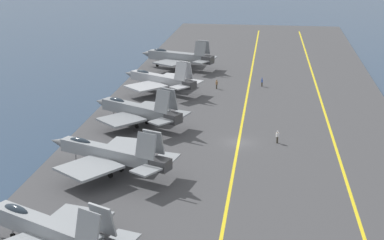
# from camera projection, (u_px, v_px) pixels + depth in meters

# --- Properties ---
(ground_plane) EXTENTS (2000.00, 2000.00, 0.00)m
(ground_plane) POSITION_uv_depth(u_px,v_px,m) (238.00, 145.00, 79.67)
(ground_plane) COLOR navy
(carrier_deck) EXTENTS (206.94, 46.77, 0.40)m
(carrier_deck) POSITION_uv_depth(u_px,v_px,m) (239.00, 144.00, 79.61)
(carrier_deck) COLOR #424244
(carrier_deck) RESTS_ON ground
(deck_stripe_foul_line) EXTENTS (186.22, 3.41, 0.01)m
(deck_stripe_foul_line) POSITION_uv_depth(u_px,v_px,m) (336.00, 147.00, 77.87)
(deck_stripe_foul_line) COLOR yellow
(deck_stripe_foul_line) RESTS_ON carrier_deck
(deck_stripe_centerline) EXTENTS (186.24, 0.36, 0.01)m
(deck_stripe_centerline) POSITION_uv_depth(u_px,v_px,m) (239.00, 142.00, 79.54)
(deck_stripe_centerline) COLOR yellow
(deck_stripe_centerline) RESTS_ON carrier_deck
(parked_jet_nearest) EXTENTS (12.71, 16.41, 6.08)m
(parked_jet_nearest) POSITION_uv_depth(u_px,v_px,m) (49.00, 230.00, 51.35)
(parked_jet_nearest) COLOR gray
(parked_jet_nearest) RESTS_ON carrier_deck
(parked_jet_second) EXTENTS (14.31, 17.01, 6.17)m
(parked_jet_second) POSITION_uv_depth(u_px,v_px,m) (110.00, 154.00, 68.64)
(parked_jet_second) COLOR gray
(parked_jet_second) RESTS_ON carrier_deck
(parked_jet_third) EXTENTS (13.10, 15.77, 6.34)m
(parked_jet_third) POSITION_uv_depth(u_px,v_px,m) (138.00, 110.00, 85.77)
(parked_jet_third) COLOR gray
(parked_jet_third) RESTS_ON carrier_deck
(parked_jet_fourth) EXTENTS (13.81, 15.44, 6.20)m
(parked_jet_fourth) POSITION_uv_depth(u_px,v_px,m) (160.00, 80.00, 103.15)
(parked_jet_fourth) COLOR #A8AAAF
(parked_jet_fourth) RESTS_ON carrier_deck
(parked_jet_fifth) EXTENTS (12.48, 16.49, 6.27)m
(parked_jet_fifth) POSITION_uv_depth(u_px,v_px,m) (178.00, 57.00, 120.62)
(parked_jet_fifth) COLOR gray
(parked_jet_fifth) RESTS_ON carrier_deck
(crew_white_vest) EXTENTS (0.39, 0.45, 1.75)m
(crew_white_vest) POSITION_uv_depth(u_px,v_px,m) (277.00, 136.00, 78.99)
(crew_white_vest) COLOR #383328
(crew_white_vest) RESTS_ON carrier_deck
(crew_brown_vest) EXTENTS (0.46, 0.41, 1.68)m
(crew_brown_vest) POSITION_uv_depth(u_px,v_px,m) (217.00, 84.00, 105.93)
(crew_brown_vest) COLOR #383328
(crew_brown_vest) RESTS_ON carrier_deck
(crew_blue_vest) EXTENTS (0.39, 0.28, 1.67)m
(crew_blue_vest) POSITION_uv_depth(u_px,v_px,m) (262.00, 82.00, 107.53)
(crew_blue_vest) COLOR #383328
(crew_blue_vest) RESTS_ON carrier_deck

